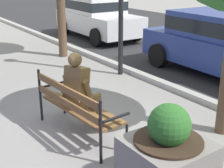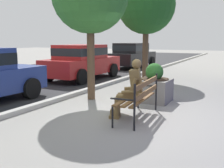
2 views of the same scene
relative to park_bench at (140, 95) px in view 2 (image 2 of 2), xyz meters
The scene contains 8 objects.
ground_plane 0.57m from the park_bench, 37.26° to the right, with size 80.00×80.00×0.00m, color gray.
curb_stone 2.85m from the park_bench, 87.33° to the left, with size 60.00×0.20×0.12m, color #B2AFA8.
park_bench is the anchor object (origin of this frame).
bronze_statue_seated 0.27m from the park_bench, 114.61° to the left, with size 0.62×0.88×1.37m.
concrete_planter 1.83m from the park_bench, ahead, with size 0.91×0.91×1.12m.
street_tree_far_corner 7.05m from the park_bench, 19.20° to the left, with size 2.58×2.58×4.59m.
parked_car_red 6.53m from the park_bench, 44.92° to the left, with size 4.15×2.02×1.56m.
parked_car_black 11.37m from the park_bench, 23.90° to the left, with size 4.15×2.02×1.56m.
Camera 2 is at (-5.83, -2.10, 1.81)m, focal length 43.66 mm.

